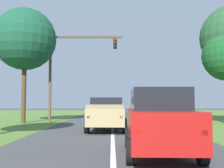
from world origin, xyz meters
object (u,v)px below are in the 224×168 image
pickup_truck_lead (106,113)px  keep_moving_sign (189,104)px  red_suv_near (158,120)px  extra_tree_1 (24,39)px  traffic_light (68,62)px  crossing_suv_far (157,110)px

pickup_truck_lead → keep_moving_sign: 5.84m
red_suv_near → extra_tree_1: (-8.48, 13.30, 5.62)m
pickup_truck_lead → extra_tree_1: bearing=139.1°
red_suv_near → traffic_light: size_ratio=0.60×
red_suv_near → traffic_light: 15.89m
traffic_light → keep_moving_sign: (8.82, -4.94, -3.49)m
extra_tree_1 → red_suv_near: bearing=-57.5°
traffic_light → red_suv_near: bearing=-70.5°
pickup_truck_lead → crossing_suv_far: bearing=63.6°
traffic_light → pickup_truck_lead: bearing=-64.2°
pickup_truck_lead → keep_moving_sign: bearing=20.8°
crossing_suv_far → keep_moving_sign: bearing=-81.2°
red_suv_near → crossing_suv_far: bearing=80.9°
pickup_truck_lead → red_suv_near: bearing=-76.8°
red_suv_near → keep_moving_sign: 10.25m
keep_moving_sign → red_suv_near: bearing=-111.0°
crossing_suv_far → extra_tree_1: 12.87m
pickup_truck_lead → traffic_light: size_ratio=0.70×
red_suv_near → pickup_truck_lead: 7.70m
crossing_suv_far → red_suv_near: bearing=-99.1°
pickup_truck_lead → traffic_light: traffic_light is taller
red_suv_near → crossing_suv_far: 16.53m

